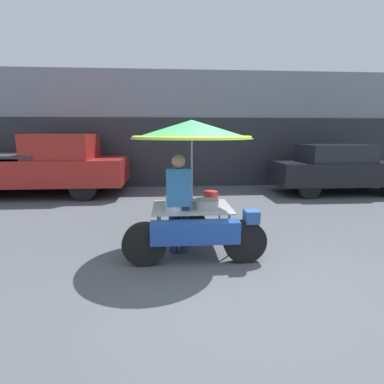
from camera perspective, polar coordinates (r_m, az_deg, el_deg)
The scene contains 6 objects.
ground_plane at distance 4.14m, azimuth 6.85°, elevation -15.97°, with size 36.00×36.00×0.00m, color #4C4F54.
shopfront_building at distance 11.66m, azimuth -0.66°, elevation 11.68°, with size 28.00×2.06×3.98m.
vendor_motorcycle_cart at distance 4.70m, azimuth 0.11°, elevation 7.72°, with size 2.10×1.91×2.08m.
vendor_person at distance 4.65m, azimuth -2.54°, elevation -1.38°, with size 0.38×0.22×1.56m.
parked_car at distance 10.43m, azimuth 26.07°, elevation 4.03°, with size 4.10×1.65×1.53m.
pickup_truck at distance 10.15m, azimuth -26.96°, elevation 4.45°, with size 5.35×1.98×1.85m.
Camera 1 is at (-0.75, -3.61, 1.89)m, focal length 28.00 mm.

